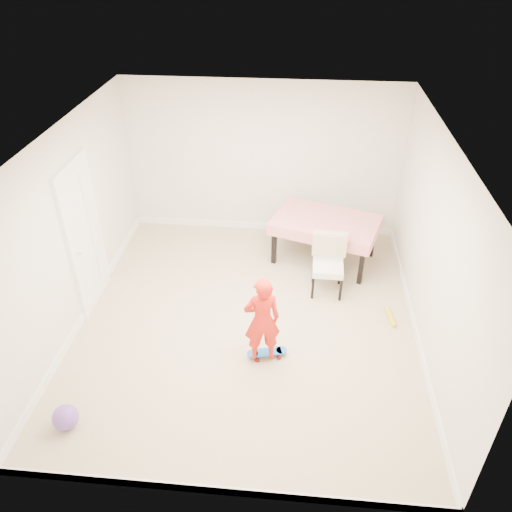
# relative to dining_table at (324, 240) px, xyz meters

# --- Properties ---
(ground) EXTENTS (5.00, 5.00, 0.00)m
(ground) POSITION_rel_dining_table_xyz_m (-1.05, -1.62, -0.37)
(ground) COLOR tan
(ground) RESTS_ON ground
(ceiling) EXTENTS (4.50, 5.00, 0.04)m
(ceiling) POSITION_rel_dining_table_xyz_m (-1.05, -1.62, 2.21)
(ceiling) COLOR white
(ceiling) RESTS_ON wall_back
(wall_back) EXTENTS (4.50, 0.04, 2.60)m
(wall_back) POSITION_rel_dining_table_xyz_m (-1.05, 0.86, 0.93)
(wall_back) COLOR beige
(wall_back) RESTS_ON ground
(wall_front) EXTENTS (4.50, 0.04, 2.60)m
(wall_front) POSITION_rel_dining_table_xyz_m (-1.05, -4.10, 0.93)
(wall_front) COLOR beige
(wall_front) RESTS_ON ground
(wall_left) EXTENTS (0.04, 5.00, 2.60)m
(wall_left) POSITION_rel_dining_table_xyz_m (-3.28, -1.62, 0.93)
(wall_left) COLOR beige
(wall_left) RESTS_ON ground
(wall_right) EXTENTS (0.04, 5.00, 2.60)m
(wall_right) POSITION_rel_dining_table_xyz_m (1.18, -1.62, 0.93)
(wall_right) COLOR beige
(wall_right) RESTS_ON ground
(door) EXTENTS (0.11, 0.94, 2.11)m
(door) POSITION_rel_dining_table_xyz_m (-3.28, -1.32, 0.66)
(door) COLOR white
(door) RESTS_ON ground
(baseboard_back) EXTENTS (4.50, 0.02, 0.12)m
(baseboard_back) POSITION_rel_dining_table_xyz_m (-1.05, 0.87, -0.31)
(baseboard_back) COLOR white
(baseboard_back) RESTS_ON ground
(baseboard_front) EXTENTS (4.50, 0.02, 0.12)m
(baseboard_front) POSITION_rel_dining_table_xyz_m (-1.05, -4.11, -0.31)
(baseboard_front) COLOR white
(baseboard_front) RESTS_ON ground
(baseboard_left) EXTENTS (0.02, 5.00, 0.12)m
(baseboard_left) POSITION_rel_dining_table_xyz_m (-3.29, -1.62, -0.31)
(baseboard_left) COLOR white
(baseboard_left) RESTS_ON ground
(baseboard_right) EXTENTS (0.02, 5.00, 0.12)m
(baseboard_right) POSITION_rel_dining_table_xyz_m (1.19, -1.62, -0.31)
(baseboard_right) COLOR white
(baseboard_right) RESTS_ON ground
(dining_table) EXTENTS (1.80, 1.43, 0.74)m
(dining_table) POSITION_rel_dining_table_xyz_m (0.00, 0.00, 0.00)
(dining_table) COLOR red
(dining_table) RESTS_ON ground
(dining_chair) EXTENTS (0.51, 0.58, 0.90)m
(dining_chair) POSITION_rel_dining_table_xyz_m (0.03, -0.83, 0.08)
(dining_chair) COLOR white
(dining_chair) RESTS_ON ground
(skateboard) EXTENTS (0.54, 0.31, 0.08)m
(skateboard) POSITION_rel_dining_table_xyz_m (-0.74, -2.25, -0.33)
(skateboard) COLOR blue
(skateboard) RESTS_ON ground
(child) EXTENTS (0.49, 0.38, 1.20)m
(child) POSITION_rel_dining_table_xyz_m (-0.80, -2.30, 0.23)
(child) COLOR red
(child) RESTS_ON ground
(balloon) EXTENTS (0.28, 0.28, 0.28)m
(balloon) POSITION_rel_dining_table_xyz_m (-2.81, -3.50, -0.23)
(balloon) COLOR #6E45A7
(balloon) RESTS_ON ground
(foam_toy) EXTENTS (0.11, 0.40, 0.06)m
(foam_toy) POSITION_rel_dining_table_xyz_m (0.91, -1.37, -0.34)
(foam_toy) COLOR yellow
(foam_toy) RESTS_ON ground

